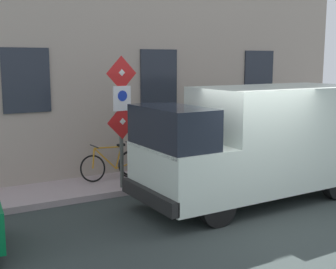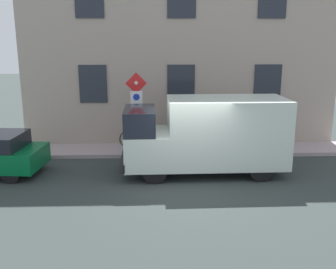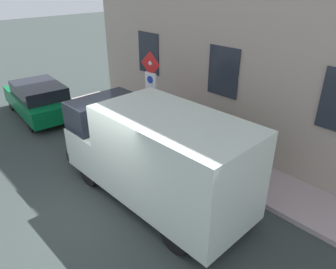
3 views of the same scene
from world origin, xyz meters
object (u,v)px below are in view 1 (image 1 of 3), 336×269
at_px(sign_post_stacked, 122,108).
at_px(delivery_van, 258,141).
at_px(bicycle_red, 207,153).
at_px(bicycle_blue, 178,156).
at_px(bicycle_black, 146,160).
at_px(pedestrian, 217,135).
at_px(bicycle_orange, 112,164).
at_px(litter_bin, 225,154).

height_order(sign_post_stacked, delivery_van, sign_post_stacked).
xyz_separation_m(bicycle_red, bicycle_blue, (-0.00, 0.96, 0.00)).
distance_m(delivery_van, bicycle_blue, 2.92).
bearing_deg(bicycle_blue, bicycle_black, 2.92).
bearing_deg(bicycle_red, pedestrian, 97.63).
height_order(bicycle_red, bicycle_orange, same).
bearing_deg(pedestrian, bicycle_blue, 100.85).
xyz_separation_m(sign_post_stacked, bicycle_blue, (0.88, -2.01, -1.49)).
relative_size(pedestrian, litter_bin, 1.91).
relative_size(delivery_van, bicycle_orange, 3.12).
bearing_deg(bicycle_black, sign_post_stacked, 31.25).
relative_size(bicycle_red, pedestrian, 1.00).
height_order(bicycle_orange, litter_bin, litter_bin).
bearing_deg(sign_post_stacked, delivery_van, -128.43).
xyz_separation_m(delivery_van, bicycle_red, (2.78, -0.57, -0.82)).
distance_m(bicycle_blue, litter_bin, 1.26).
xyz_separation_m(delivery_van, bicycle_black, (2.78, 1.34, -0.82)).
xyz_separation_m(delivery_van, bicycle_orange, (2.78, 2.30, -0.82)).
bearing_deg(bicycle_orange, pedestrian, 168.31).
distance_m(bicycle_black, litter_bin, 2.12).
distance_m(delivery_van, bicycle_black, 3.19).
bearing_deg(litter_bin, pedestrian, 8.73).
height_order(bicycle_red, pedestrian, pedestrian).
relative_size(sign_post_stacked, bicycle_blue, 1.70).
distance_m(bicycle_red, bicycle_orange, 2.87).
bearing_deg(bicycle_red, bicycle_blue, 3.96).
bearing_deg(sign_post_stacked, bicycle_black, -50.27).
relative_size(bicycle_black, pedestrian, 0.99).
relative_size(delivery_van, bicycle_black, 3.14).
height_order(delivery_van, bicycle_orange, delivery_van).
bearing_deg(pedestrian, bicycle_black, 112.25).
height_order(sign_post_stacked, bicycle_blue, sign_post_stacked).
relative_size(sign_post_stacked, bicycle_orange, 1.70).
relative_size(bicycle_red, bicycle_orange, 1.00).
bearing_deg(bicycle_black, pedestrian, 158.72).
xyz_separation_m(bicycle_blue, bicycle_black, (-0.00, 0.96, 0.00)).
height_order(bicycle_black, litter_bin, litter_bin).
bearing_deg(bicycle_blue, sign_post_stacked, 26.42).
relative_size(sign_post_stacked, pedestrian, 1.69).
distance_m(bicycle_red, litter_bin, 0.74).
relative_size(bicycle_black, bicycle_orange, 0.99).
relative_size(bicycle_blue, bicycle_black, 1.00).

